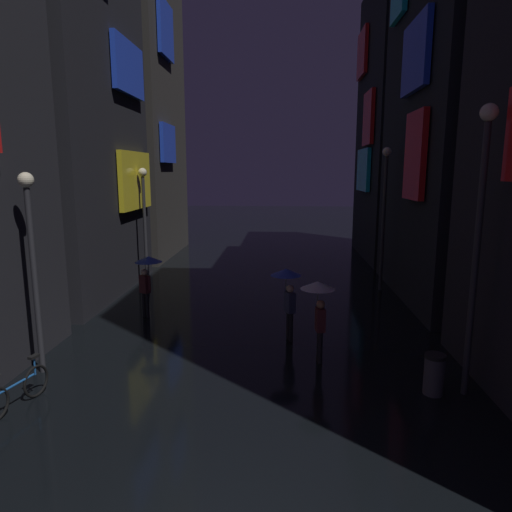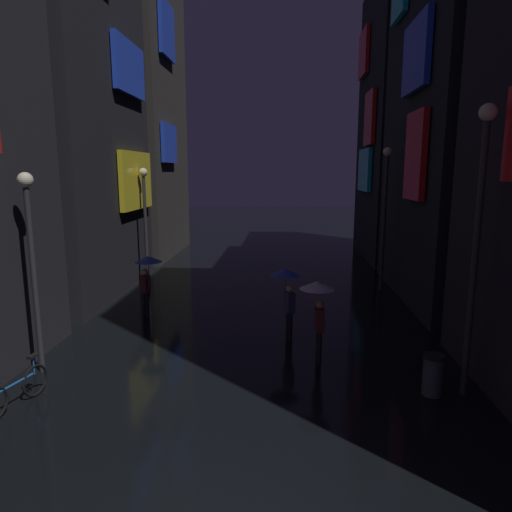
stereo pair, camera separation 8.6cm
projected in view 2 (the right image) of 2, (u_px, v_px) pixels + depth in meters
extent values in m
cube|color=black|center=(63.00, 90.00, 17.31)|extent=(4.00, 7.87, 15.88)
cube|color=yellow|center=(136.00, 181.00, 19.30)|extent=(0.20, 3.62, 2.40)
cube|color=#264CF9|center=(129.00, 68.00, 18.29)|extent=(0.20, 3.31, 2.07)
cube|color=#33302D|center=(135.00, 54.00, 25.36)|extent=(4.00, 7.55, 22.61)
cube|color=#264CF9|center=(169.00, 144.00, 24.66)|extent=(0.20, 2.64, 2.04)
cube|color=#264CF9|center=(167.00, 30.00, 23.89)|extent=(0.20, 2.68, 2.81)
cube|color=black|center=(467.00, 77.00, 16.55)|extent=(4.00, 8.40, 16.52)
cube|color=red|center=(415.00, 156.00, 15.38)|extent=(0.20, 2.01, 2.94)
cube|color=#264CF9|center=(416.00, 55.00, 15.44)|extent=(0.20, 2.86, 2.36)
cube|color=black|center=(405.00, 124.00, 25.12)|extent=(4.00, 7.57, 14.88)
cube|color=#19D8F2|center=(365.00, 170.00, 25.36)|extent=(0.20, 3.24, 2.30)
cube|color=red|center=(370.00, 118.00, 23.99)|extent=(0.20, 2.34, 2.75)
cube|color=red|center=(364.00, 54.00, 26.10)|extent=(0.20, 2.60, 2.55)
cylinder|color=black|center=(144.00, 304.00, 15.57)|extent=(0.12, 0.12, 0.85)
cylinder|color=black|center=(148.00, 305.00, 15.46)|extent=(0.12, 0.12, 0.85)
cube|color=#4C1E23|center=(145.00, 284.00, 15.38)|extent=(0.40, 0.37, 0.60)
sphere|color=beige|center=(144.00, 272.00, 15.31)|extent=(0.22, 0.22, 0.22)
cylinder|color=#4C1E23|center=(149.00, 283.00, 15.30)|extent=(0.09, 0.09, 0.50)
cylinder|color=slate|center=(149.00, 273.00, 15.24)|extent=(0.02, 0.02, 0.77)
cone|color=#263FB2|center=(148.00, 259.00, 15.15)|extent=(0.90, 0.90, 0.20)
cylinder|color=black|center=(319.00, 348.00, 11.71)|extent=(0.12, 0.12, 0.85)
cylinder|color=black|center=(318.00, 345.00, 11.89)|extent=(0.12, 0.12, 0.85)
cube|color=#4C1E23|center=(319.00, 320.00, 11.67)|extent=(0.26, 0.36, 0.60)
sphere|color=#9E7051|center=(320.00, 304.00, 11.59)|extent=(0.22, 0.22, 0.22)
cylinder|color=#4C1E23|center=(316.00, 316.00, 11.83)|extent=(0.09, 0.09, 0.50)
cylinder|color=slate|center=(317.00, 303.00, 11.77)|extent=(0.02, 0.02, 0.77)
cone|color=silver|center=(317.00, 285.00, 11.68)|extent=(0.90, 0.90, 0.20)
cylinder|color=black|center=(290.00, 327.00, 13.27)|extent=(0.12, 0.12, 0.85)
cylinder|color=black|center=(288.00, 325.00, 13.44)|extent=(0.12, 0.12, 0.85)
cube|color=#333859|center=(289.00, 302.00, 13.22)|extent=(0.35, 0.40, 0.60)
sphere|color=beige|center=(290.00, 289.00, 13.15)|extent=(0.22, 0.22, 0.22)
cylinder|color=#333859|center=(285.00, 299.00, 13.36)|extent=(0.09, 0.09, 0.50)
cylinder|color=slate|center=(285.00, 288.00, 13.30)|extent=(0.02, 0.02, 0.77)
cone|color=#263FB2|center=(286.00, 272.00, 13.21)|extent=(0.90, 0.90, 0.20)
torus|color=black|center=(35.00, 380.00, 10.04)|extent=(0.23, 0.71, 0.72)
cylinder|color=#1E59A5|center=(15.00, 384.00, 9.49)|extent=(0.28, 0.98, 0.05)
cylinder|color=#1E59A5|center=(34.00, 366.00, 9.98)|extent=(0.04, 0.04, 0.40)
cube|color=black|center=(33.00, 356.00, 9.93)|extent=(0.17, 0.26, 0.06)
cylinder|color=#2D2D33|center=(474.00, 265.00, 9.64)|extent=(0.14, 0.14, 5.87)
sphere|color=#F9EFCC|center=(488.00, 112.00, 9.06)|extent=(0.36, 0.36, 0.36)
cylinder|color=#2D2D33|center=(35.00, 283.00, 10.94)|extent=(0.14, 0.14, 4.52)
sphere|color=#F9EFCC|center=(25.00, 180.00, 10.49)|extent=(0.36, 0.36, 0.36)
cylinder|color=#2D2D33|center=(384.00, 225.00, 18.57)|extent=(0.14, 0.14, 5.47)
sphere|color=#F9EFCC|center=(388.00, 152.00, 18.03)|extent=(0.36, 0.36, 0.36)
cylinder|color=#2D2D33|center=(146.00, 232.00, 19.58)|extent=(0.14, 0.14, 4.67)
sphere|color=#F9EFCC|center=(143.00, 172.00, 19.12)|extent=(0.36, 0.36, 0.36)
cylinder|color=#3F3F47|center=(433.00, 376.00, 10.09)|extent=(0.44, 0.44, 0.85)
cylinder|color=black|center=(434.00, 357.00, 10.01)|extent=(0.46, 0.46, 0.08)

